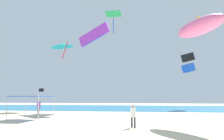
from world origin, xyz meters
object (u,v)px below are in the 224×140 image
object	(u,v)px
canopy_tent	(32,97)
banner_flag	(39,99)
kite_diamond_green	(113,15)
kite_delta_teal	(62,45)
kite_parafoil_purple	(94,35)
person_central	(133,114)
kite_inflatable_pink	(199,27)
person_near_tent	(39,106)
kite_box_black	(188,63)

from	to	relation	value
canopy_tent	banner_flag	size ratio (longest dim) A/B	1.06
kite_diamond_green	banner_flag	bearing A→B (deg)	69.97
canopy_tent	kite_delta_teal	bearing A→B (deg)	101.50
canopy_tent	kite_parafoil_purple	distance (m)	15.80
person_central	kite_diamond_green	size ratio (longest dim) A/B	0.41
kite_inflatable_pink	kite_diamond_green	distance (m)	23.53
person_central	kite_inflatable_pink	xyz separation A→B (m)	(5.81, 3.75, 7.40)
person_near_tent	kite_diamond_green	bearing A→B (deg)	108.75
kite_box_black	canopy_tent	bearing A→B (deg)	-72.91
kite_box_black	person_near_tent	bearing A→B (deg)	-82.08
banner_flag	kite_box_black	xyz separation A→B (m)	(19.68, 17.80, 6.53)
person_near_tent	banner_flag	distance (m)	2.47
person_central	kite_inflatable_pink	size ratio (longest dim) A/B	0.30
person_central	banner_flag	bearing A→B (deg)	11.14
person_near_tent	kite_parafoil_purple	bearing A→B (deg)	102.90
banner_flag	kite_box_black	size ratio (longest dim) A/B	0.81
banner_flag	person_central	bearing A→B (deg)	-31.93
person_central	kite_delta_teal	size ratio (longest dim) A/B	0.29
kite_delta_teal	kite_parafoil_purple	xyz separation A→B (m)	(6.28, -2.70, 0.72)
kite_inflatable_pink	person_near_tent	bearing A→B (deg)	42.93
canopy_tent	kite_parafoil_purple	size ratio (longest dim) A/B	0.59
person_central	banner_flag	distance (m)	12.22
person_near_tent	kite_diamond_green	size ratio (longest dim) A/B	0.48
banner_flag	kite_delta_teal	distance (m)	15.69
banner_flag	kite_parafoil_purple	size ratio (longest dim) A/B	0.56
person_central	banner_flag	size ratio (longest dim) A/B	0.52
banner_flag	kite_diamond_green	world-z (taller)	kite_diamond_green
banner_flag	kite_delta_teal	bearing A→B (deg)	101.46
person_central	banner_flag	world-z (taller)	banner_flag
banner_flag	kite_parafoil_purple	world-z (taller)	kite_parafoil_purple
banner_flag	kite_delta_teal	size ratio (longest dim) A/B	0.55
kite_parafoil_purple	kite_inflatable_pink	bearing A→B (deg)	156.01
person_central	kite_inflatable_pink	world-z (taller)	kite_inflatable_pink
banner_flag	kite_inflatable_pink	bearing A→B (deg)	-9.46
person_near_tent	person_central	size ratio (longest dim) A/B	1.18
banner_flag	kite_delta_teal	world-z (taller)	kite_delta_teal
person_near_tent	person_central	xyz separation A→B (m)	(11.41, -8.52, -0.17)
canopy_tent	person_near_tent	distance (m)	4.76
banner_flag	kite_inflatable_pink	distance (m)	17.59
person_central	kite_box_black	world-z (taller)	kite_box_black
canopy_tent	person_central	distance (m)	10.76
banner_flag	kite_diamond_green	xyz separation A→B (m)	(6.03, 16.35, 15.87)
kite_inflatable_pink	kite_box_black	bearing A→B (deg)	-41.37
person_near_tent	kite_delta_teal	xyz separation A→B (m)	(-1.44, 10.34, 10.01)
kite_diamond_green	kite_box_black	bearing A→B (deg)	-173.72
person_central	kite_delta_teal	world-z (taller)	kite_delta_teal
person_central	kite_inflatable_pink	bearing A→B (deg)	-104.07
kite_parafoil_purple	kite_diamond_green	distance (m)	9.17
kite_box_black	kite_parafoil_purple	bearing A→B (deg)	-92.32
kite_parafoil_purple	person_central	bearing A→B (deg)	133.21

